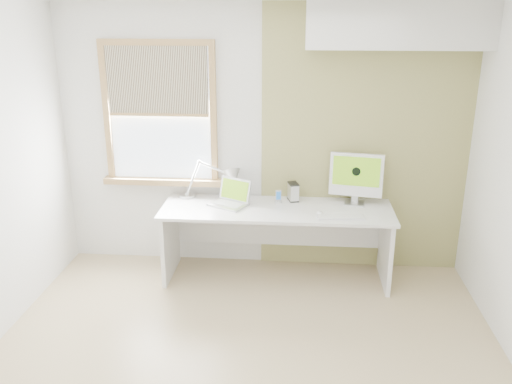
# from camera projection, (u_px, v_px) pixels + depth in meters

# --- Properties ---
(room) EXTENTS (4.04, 3.54, 2.64)m
(room) POSITION_uv_depth(u_px,v_px,m) (243.00, 200.00, 3.63)
(room) COLOR tan
(room) RESTS_ON ground
(accent_wall) EXTENTS (2.00, 0.02, 2.60)m
(accent_wall) POSITION_uv_depth(u_px,v_px,m) (365.00, 143.00, 5.20)
(accent_wall) COLOR #908C53
(accent_wall) RESTS_ON room
(soffit) EXTENTS (1.60, 0.40, 0.42)m
(soffit) POSITION_uv_depth(u_px,v_px,m) (398.00, 24.00, 4.67)
(soffit) COLOR white
(soffit) RESTS_ON room
(window) EXTENTS (1.20, 0.14, 1.42)m
(window) POSITION_uv_depth(u_px,v_px,m) (160.00, 115.00, 5.25)
(window) COLOR #A37B44
(window) RESTS_ON room
(desk) EXTENTS (2.20, 0.70, 0.73)m
(desk) POSITION_uv_depth(u_px,v_px,m) (277.00, 225.00, 5.23)
(desk) COLOR white
(desk) RESTS_ON room
(desk_lamp) EXTENTS (0.68, 0.27, 0.39)m
(desk_lamp) POSITION_uv_depth(u_px,v_px,m) (224.00, 179.00, 5.30)
(desk_lamp) COLOR silver
(desk_lamp) RESTS_ON desk
(laptop) EXTENTS (0.43, 0.40, 0.24)m
(laptop) POSITION_uv_depth(u_px,v_px,m) (231.00, 198.00, 5.20)
(laptop) COLOR silver
(laptop) RESTS_ON desk
(phone_dock) EXTENTS (0.09, 0.09, 0.13)m
(phone_dock) POSITION_uv_depth(u_px,v_px,m) (278.00, 199.00, 5.24)
(phone_dock) COLOR silver
(phone_dock) RESTS_ON desk
(external_drive) EXTENTS (0.12, 0.16, 0.18)m
(external_drive) POSITION_uv_depth(u_px,v_px,m) (293.00, 192.00, 5.29)
(external_drive) COLOR silver
(external_drive) RESTS_ON desk
(imac) EXTENTS (0.51, 0.20, 0.50)m
(imac) POSITION_uv_depth(u_px,v_px,m) (356.00, 176.00, 5.15)
(imac) COLOR silver
(imac) RESTS_ON desk
(keyboard) EXTENTS (0.44, 0.15, 0.02)m
(keyboard) POSITION_uv_depth(u_px,v_px,m) (341.00, 217.00, 4.87)
(keyboard) COLOR white
(keyboard) RESTS_ON desk
(mouse) EXTENTS (0.08, 0.10, 0.03)m
(mouse) POSITION_uv_depth(u_px,v_px,m) (320.00, 213.00, 4.95)
(mouse) COLOR white
(mouse) RESTS_ON desk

